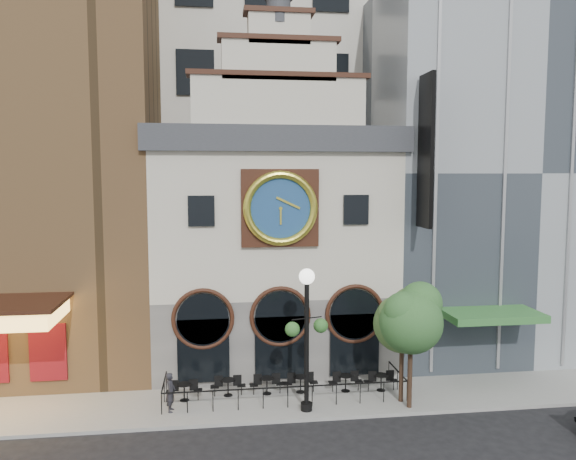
# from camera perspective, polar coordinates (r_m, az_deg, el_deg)

# --- Properties ---
(ground) EXTENTS (120.00, 120.00, 0.00)m
(ground) POSITION_cam_1_polar(r_m,az_deg,el_deg) (24.18, 0.38, -19.02)
(ground) COLOR black
(ground) RESTS_ON ground
(sidewalk) EXTENTS (44.00, 5.00, 0.15)m
(sidewalk) POSITION_cam_1_polar(r_m,az_deg,el_deg) (26.43, -0.40, -16.63)
(sidewalk) COLOR gray
(sidewalk) RESTS_ON ground
(clock_building) EXTENTS (12.60, 8.78, 18.65)m
(clock_building) POSITION_cam_1_polar(r_m,az_deg,el_deg) (29.94, -1.69, -0.88)
(clock_building) COLOR #605E5B
(clock_building) RESTS_ON ground
(theater_building) EXTENTS (14.00, 15.60, 25.00)m
(theater_building) POSITION_cam_1_polar(r_m,az_deg,el_deg) (33.34, -25.29, 9.43)
(theater_building) COLOR brown
(theater_building) RESTS_ON ground
(retail_building) EXTENTS (14.00, 14.40, 20.00)m
(retail_building) POSITION_cam_1_polar(r_m,az_deg,el_deg) (35.58, 19.30, 5.41)
(retail_building) COLOR gray
(retail_building) RESTS_ON ground
(office_tower) EXTENTS (20.00, 16.00, 40.00)m
(office_tower) POSITION_cam_1_polar(r_m,az_deg,el_deg) (43.03, -3.51, 18.95)
(office_tower) COLOR beige
(office_tower) RESTS_ON ground
(cafe_railing) EXTENTS (10.60, 2.60, 0.90)m
(cafe_railing) POSITION_cam_1_polar(r_m,az_deg,el_deg) (26.23, -0.41, -15.56)
(cafe_railing) COLOR black
(cafe_railing) RESTS_ON sidewalk
(bistro_0) EXTENTS (1.58, 0.68, 0.90)m
(bistro_0) POSITION_cam_1_polar(r_m,az_deg,el_deg) (26.11, -10.50, -15.73)
(bistro_0) COLOR black
(bistro_0) RESTS_ON sidewalk
(bistro_1) EXTENTS (1.58, 0.68, 0.90)m
(bistro_1) POSITION_cam_1_polar(r_m,az_deg,el_deg) (26.35, -6.11, -15.46)
(bistro_1) COLOR black
(bistro_1) RESTS_ON sidewalk
(bistro_2) EXTENTS (1.58, 0.68, 0.90)m
(bistro_2) POSITION_cam_1_polar(r_m,az_deg,el_deg) (26.43, -2.15, -15.37)
(bistro_2) COLOR black
(bistro_2) RESTS_ON sidewalk
(bistro_3) EXTENTS (1.58, 0.68, 0.90)m
(bistro_3) POSITION_cam_1_polar(r_m,az_deg,el_deg) (26.58, 1.29, -15.24)
(bistro_3) COLOR black
(bistro_3) RESTS_ON sidewalk
(bistro_4) EXTENTS (1.58, 0.68, 0.90)m
(bistro_4) POSITION_cam_1_polar(r_m,az_deg,el_deg) (26.84, 5.87, -15.06)
(bistro_4) COLOR black
(bistro_4) RESTS_ON sidewalk
(bistro_5) EXTENTS (1.58, 0.68, 0.90)m
(bistro_5) POSITION_cam_1_polar(r_m,az_deg,el_deg) (27.12, 9.44, -14.89)
(bistro_5) COLOR black
(bistro_5) RESTS_ON sidewalk
(pedestrian) EXTENTS (0.43, 0.63, 1.66)m
(pedestrian) POSITION_cam_1_polar(r_m,az_deg,el_deg) (25.04, -11.84, -15.81)
(pedestrian) COLOR black
(pedestrian) RESTS_ON sidewalk
(lamppost) EXTENTS (1.88, 1.02, 6.08)m
(lamppost) POSITION_cam_1_polar(r_m,az_deg,el_deg) (23.71, 1.91, -9.47)
(lamppost) COLOR black
(lamppost) RESTS_ON sidewalk
(tree_left) EXTENTS (2.61, 2.51, 5.02)m
(tree_left) POSITION_cam_1_polar(r_m,az_deg,el_deg) (25.19, 11.62, -8.86)
(tree_left) COLOR #382619
(tree_left) RESTS_ON sidewalk
(tree_right) EXTENTS (2.80, 2.69, 5.39)m
(tree_right) POSITION_cam_1_polar(r_m,az_deg,el_deg) (24.57, 12.47, -8.60)
(tree_right) COLOR #382619
(tree_right) RESTS_ON sidewalk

